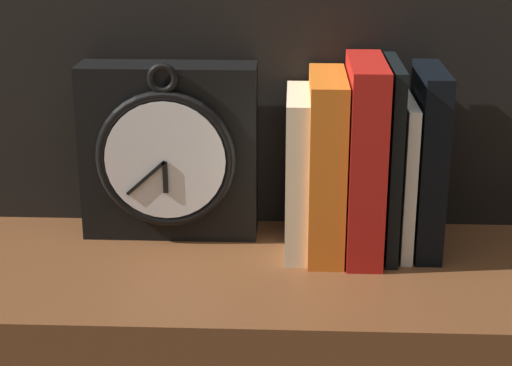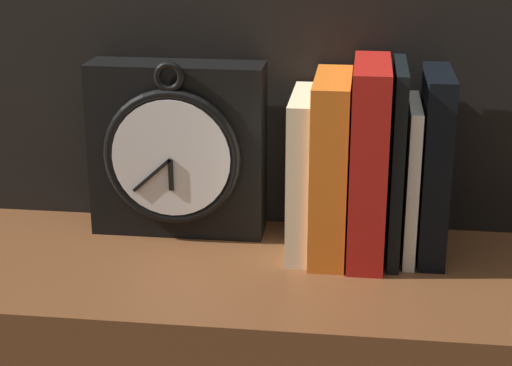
# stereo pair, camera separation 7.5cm
# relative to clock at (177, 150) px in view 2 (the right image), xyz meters

# --- Properties ---
(clock) EXTENTS (0.22, 0.08, 0.22)m
(clock) POSITION_rel_clock_xyz_m (0.00, 0.00, 0.00)
(clock) COLOR black
(clock) RESTS_ON bookshelf
(book_slot0_cream) EXTENTS (0.03, 0.14, 0.19)m
(book_slot0_cream) POSITION_rel_clock_xyz_m (0.16, -0.03, -0.01)
(book_slot0_cream) COLOR beige
(book_slot0_cream) RESTS_ON bookshelf
(book_slot1_orange) EXTENTS (0.04, 0.14, 0.21)m
(book_slot1_orange) POSITION_rel_clock_xyz_m (0.19, -0.04, -0.00)
(book_slot1_orange) COLOR orange
(book_slot1_orange) RESTS_ON bookshelf
(book_slot2_red) EXTENTS (0.04, 0.15, 0.23)m
(book_slot2_red) POSITION_rel_clock_xyz_m (0.23, -0.04, 0.01)
(book_slot2_red) COLOR #AD1812
(book_slot2_red) RESTS_ON bookshelf
(book_slot3_black) EXTENTS (0.01, 0.14, 0.23)m
(book_slot3_black) POSITION_rel_clock_xyz_m (0.27, -0.03, 0.01)
(book_slot3_black) COLOR black
(book_slot3_black) RESTS_ON bookshelf
(book_slot4_white) EXTENTS (0.01, 0.13, 0.18)m
(book_slot4_white) POSITION_rel_clock_xyz_m (0.28, -0.03, -0.02)
(book_slot4_white) COLOR white
(book_slot4_white) RESTS_ON bookshelf
(book_slot5_black) EXTENTS (0.03, 0.13, 0.22)m
(book_slot5_black) POSITION_rel_clock_xyz_m (0.31, -0.03, 0.00)
(book_slot5_black) COLOR black
(book_slot5_black) RESTS_ON bookshelf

